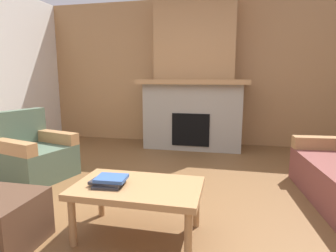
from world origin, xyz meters
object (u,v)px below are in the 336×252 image
object	(u,v)px
armchair	(33,155)
coffee_table	(138,191)
ottoman	(1,222)
fireplace	(194,83)

from	to	relation	value
armchair	coffee_table	world-z (taller)	armchair
armchair	ottoman	distance (m)	1.56
armchair	ottoman	size ratio (longest dim) A/B	1.79
armchair	ottoman	bearing A→B (deg)	-59.95
coffee_table	fireplace	bearing A→B (deg)	88.95
ottoman	fireplace	bearing A→B (deg)	73.61
fireplace	ottoman	size ratio (longest dim) A/B	5.19
ottoman	armchair	bearing A→B (deg)	120.05
fireplace	armchair	world-z (taller)	fireplace
coffee_table	armchair	bearing A→B (deg)	150.48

